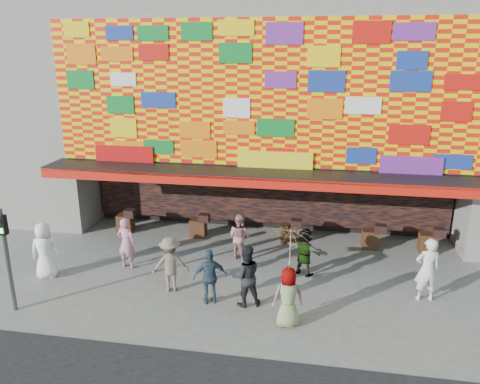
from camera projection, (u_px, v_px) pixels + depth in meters
The scene contains 13 objects.
ground at pixel (241, 302), 13.55m from camera, with size 90.00×90.00×0.00m, color slate.
shop_building at pixel (274, 93), 19.70m from camera, with size 15.20×9.40×10.00m.
signal_left at pixel (6, 249), 12.61m from camera, with size 0.22×0.20×3.00m.
ped_a at pixel (45, 250), 14.79m from camera, with size 0.90×0.58×1.84m, color white.
ped_b at pixel (126, 243), 15.45m from camera, with size 0.64×0.42×1.75m, color #C68098.
ped_c at pixel (246, 276), 13.16m from camera, with size 0.88×0.68×1.80m, color black.
ped_d at pixel (170, 264), 13.97m from camera, with size 1.11×0.64×1.72m, color #786657.
ped_e at pixel (210, 277), 13.29m from camera, with size 0.97×0.40×1.65m, color #33475A.
ped_f at pixel (305, 252), 15.00m from camera, with size 1.47×0.47×1.58m, color gray.
ped_g at pixel (288, 297), 12.17m from camera, with size 0.81×0.53×1.66m, color gray.
ped_h at pixel (427, 270), 13.41m from camera, with size 0.70×0.46×1.92m, color silver.
ped_i at pixel (239, 236), 16.16m from camera, with size 0.79×0.62×1.63m, color tan.
parasol at pixel (290, 248), 11.76m from camera, with size 1.35×1.36×2.00m.
Camera 1 is at (2.04, -11.83, 7.05)m, focal length 35.00 mm.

